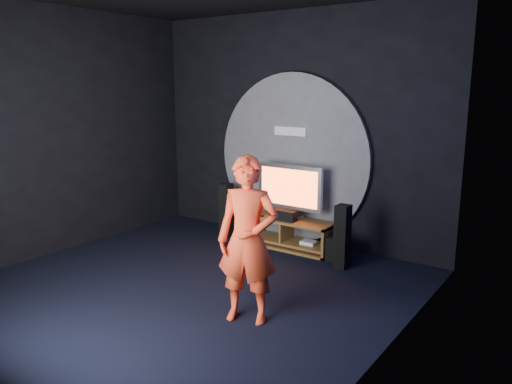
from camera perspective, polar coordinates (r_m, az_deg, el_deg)
floor at (r=6.18m, az=-8.14°, el=-10.89°), size 5.00×5.00×0.00m
back_wall at (r=7.73m, az=4.36°, el=7.21°), size 5.00×0.04×3.50m
left_wall at (r=7.68m, az=-22.35°, el=6.32°), size 0.04×5.00×3.50m
right_wall at (r=4.40m, az=15.59°, el=3.13°), size 0.04×5.00×3.50m
wall_disc_panel at (r=7.73m, az=4.09°, el=3.87°), size 2.60×0.11×2.60m
media_console at (r=7.55m, az=3.57°, el=-4.93°), size 1.47×0.45×0.45m
tv at (r=7.44m, az=3.87°, el=0.33°), size 1.07×0.22×0.80m
center_speaker at (r=7.39m, az=3.18°, el=-2.65°), size 0.40×0.15×0.15m
remote at (r=7.61m, az=0.29°, el=-2.68°), size 0.18×0.05×0.02m
tower_speaker_left at (r=8.07m, az=-3.41°, el=-2.05°), size 0.17×0.19×0.87m
tower_speaker_right at (r=6.75m, az=9.84°, el=-5.07°), size 0.17×0.19×0.87m
subwoofer at (r=7.15m, az=9.22°, el=-6.31°), size 0.30×0.30×0.33m
player at (r=5.07m, az=-0.95°, el=-5.53°), size 0.74×0.61×1.73m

